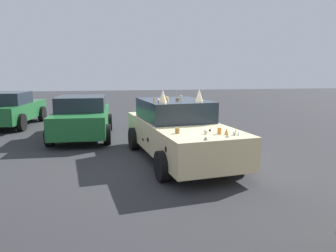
% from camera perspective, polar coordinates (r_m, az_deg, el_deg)
% --- Properties ---
extents(ground_plane, '(60.00, 60.00, 0.00)m').
position_cam_1_polar(ground_plane, '(8.42, 2.02, -5.99)').
color(ground_plane, '#2D2D30').
extents(art_car_decorated, '(4.84, 2.51, 1.84)m').
position_cam_1_polar(art_car_decorated, '(8.33, 1.83, -0.75)').
color(art_car_decorated, beige).
rests_on(art_car_decorated, ground).
extents(parked_sedan_far_right, '(4.17, 2.35, 1.44)m').
position_cam_1_polar(parked_sedan_far_right, '(14.82, -26.53, 2.72)').
color(parked_sedan_far_right, '#1E602D').
rests_on(parked_sedan_far_right, ground).
extents(parked_sedan_near_right, '(3.98, 2.01, 1.44)m').
position_cam_1_polar(parked_sedan_near_right, '(11.39, -15.06, 1.57)').
color(parked_sedan_near_right, '#1E602D').
rests_on(parked_sedan_near_right, ground).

